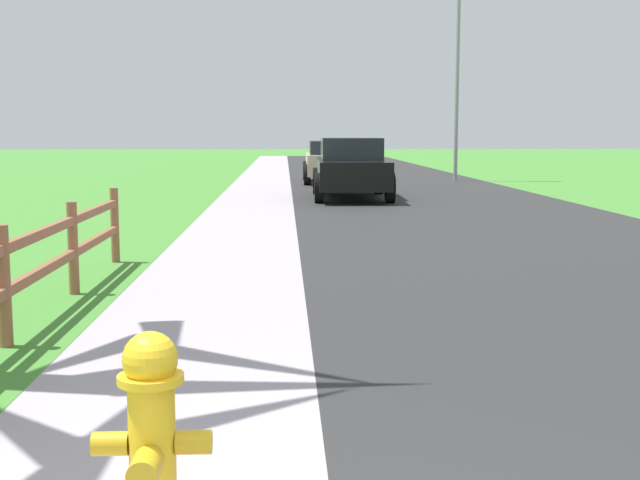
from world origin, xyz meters
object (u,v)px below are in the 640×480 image
(fire_hydrant, at_px, (152,435))
(parked_suv_black, at_px, (351,167))
(street_lamp, at_px, (460,70))
(parked_car_beige, at_px, (332,161))

(fire_hydrant, relative_size, parked_suv_black, 0.19)
(street_lamp, bearing_deg, fire_hydrant, -104.38)
(fire_hydrant, relative_size, street_lamp, 0.14)
(parked_suv_black, bearing_deg, parked_car_beige, 90.86)
(parked_car_beige, bearing_deg, fire_hydrant, -94.94)
(street_lamp, bearing_deg, parked_suv_black, -120.19)
(parked_car_beige, bearing_deg, street_lamp, 9.60)
(street_lamp, bearing_deg, parked_car_beige, -170.40)
(parked_suv_black, bearing_deg, street_lamp, 59.81)
(parked_suv_black, distance_m, street_lamp, 9.47)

